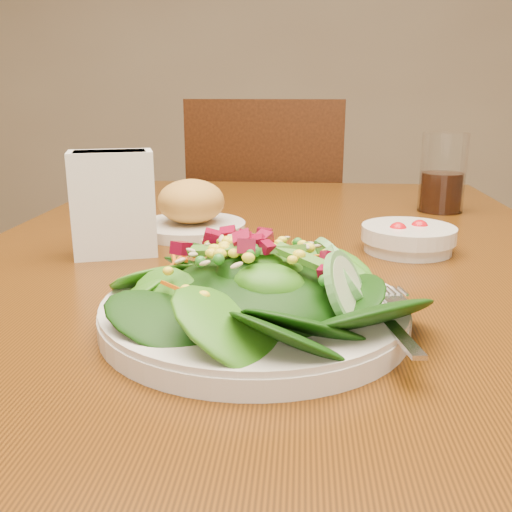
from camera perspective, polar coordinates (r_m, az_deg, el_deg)
name	(u,v)px	position (r m, az deg, el deg)	size (l,w,h in m)	color
dining_table	(272,329)	(0.81, 1.62, -7.32)	(0.90, 1.40, 0.75)	#592D09
chair_far	(270,253)	(1.71, 1.38, 0.30)	(0.48, 0.48, 0.95)	#3C1909
salad_plate	(265,294)	(0.56, 0.89, -3.80)	(0.30, 0.30, 0.09)	silver
bread_plate	(191,211)	(0.93, -6.48, 4.45)	(0.17, 0.17, 0.09)	silver
tomato_bowl	(408,238)	(0.85, 14.97, 1.75)	(0.13, 0.13, 0.04)	silver
drinking_glass	(442,178)	(1.15, 18.13, 7.39)	(0.08, 0.08, 0.15)	silver
napkin_holder	(113,201)	(0.82, -14.09, 5.36)	(0.13, 0.09, 0.15)	white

